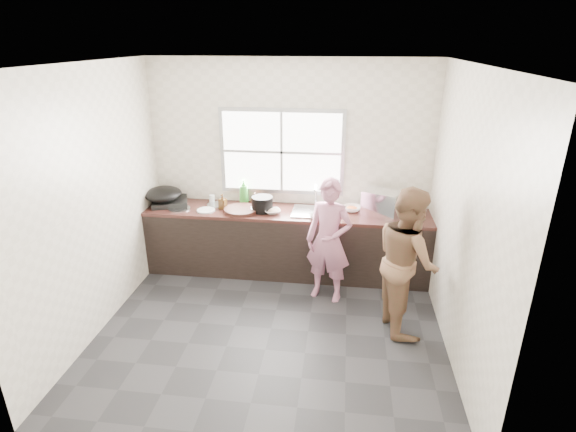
# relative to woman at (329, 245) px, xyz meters

# --- Properties ---
(floor) EXTENTS (3.60, 3.20, 0.01)m
(floor) POSITION_rel_woman_xyz_m (-0.56, -0.73, -0.69)
(floor) COLOR #262628
(floor) RESTS_ON ground
(ceiling) EXTENTS (3.60, 3.20, 0.01)m
(ceiling) POSITION_rel_woman_xyz_m (-0.56, -0.73, 2.02)
(ceiling) COLOR silver
(ceiling) RESTS_ON wall_back
(wall_back) EXTENTS (3.60, 0.01, 2.70)m
(wall_back) POSITION_rel_woman_xyz_m (-0.56, 0.88, 0.66)
(wall_back) COLOR beige
(wall_back) RESTS_ON ground
(wall_left) EXTENTS (0.01, 3.20, 2.70)m
(wall_left) POSITION_rel_woman_xyz_m (-2.37, -0.73, 0.66)
(wall_left) COLOR beige
(wall_left) RESTS_ON ground
(wall_right) EXTENTS (0.01, 3.20, 2.70)m
(wall_right) POSITION_rel_woman_xyz_m (1.24, -0.73, 0.66)
(wall_right) COLOR beige
(wall_right) RESTS_ON ground
(wall_front) EXTENTS (3.60, 0.01, 2.70)m
(wall_front) POSITION_rel_woman_xyz_m (-0.56, -2.33, 0.66)
(wall_front) COLOR beige
(wall_front) RESTS_ON ground
(cabinet) EXTENTS (3.60, 0.62, 0.82)m
(cabinet) POSITION_rel_woman_xyz_m (-0.56, 0.56, -0.28)
(cabinet) COLOR black
(cabinet) RESTS_ON floor
(countertop) EXTENTS (3.60, 0.64, 0.04)m
(countertop) POSITION_rel_woman_xyz_m (-0.56, 0.56, 0.15)
(countertop) COLOR #351A15
(countertop) RESTS_ON cabinet
(sink) EXTENTS (0.55, 0.45, 0.02)m
(sink) POSITION_rel_woman_xyz_m (-0.21, 0.56, 0.18)
(sink) COLOR silver
(sink) RESTS_ON countertop
(faucet) EXTENTS (0.02, 0.02, 0.30)m
(faucet) POSITION_rel_woman_xyz_m (-0.21, 0.76, 0.32)
(faucet) COLOR silver
(faucet) RESTS_ON countertop
(window_frame) EXTENTS (1.60, 0.05, 1.10)m
(window_frame) POSITION_rel_woman_xyz_m (-0.66, 0.86, 0.86)
(window_frame) COLOR #9EA0A5
(window_frame) RESTS_ON wall_back
(window_glazing) EXTENTS (1.50, 0.01, 1.00)m
(window_glazing) POSITION_rel_woman_xyz_m (-0.66, 0.84, 0.86)
(window_glazing) COLOR white
(window_glazing) RESTS_ON window_frame
(woman) EXTENTS (0.57, 0.46, 1.38)m
(woman) POSITION_rel_woman_xyz_m (0.00, 0.00, 0.00)
(woman) COLOR #B56D89
(woman) RESTS_ON floor
(person_side) EXTENTS (0.75, 0.88, 1.56)m
(person_side) POSITION_rel_woman_xyz_m (0.82, -0.47, 0.09)
(person_side) COLOR brown
(person_side) RESTS_ON floor
(cutting_board) EXTENTS (0.49, 0.49, 0.04)m
(cutting_board) POSITION_rel_woman_xyz_m (-1.13, 0.47, 0.19)
(cutting_board) COLOR black
(cutting_board) RESTS_ON countertop
(cleaver) EXTENTS (0.23, 0.16, 0.01)m
(cleaver) POSITION_rel_woman_xyz_m (-0.90, 0.51, 0.22)
(cleaver) COLOR #BABCC1
(cleaver) RESTS_ON cutting_board
(bowl_mince) EXTENTS (0.26, 0.26, 0.05)m
(bowl_mince) POSITION_rel_woman_xyz_m (-0.73, 0.46, 0.20)
(bowl_mince) COLOR silver
(bowl_mince) RESTS_ON countertop
(bowl_crabs) EXTENTS (0.21, 0.21, 0.06)m
(bowl_crabs) POSITION_rel_woman_xyz_m (0.26, 0.66, 0.20)
(bowl_crabs) COLOR white
(bowl_crabs) RESTS_ON countertop
(bowl_held) EXTENTS (0.24, 0.24, 0.06)m
(bowl_held) POSITION_rel_woman_xyz_m (-0.17, 0.36, 0.20)
(bowl_held) COLOR silver
(bowl_held) RESTS_ON countertop
(black_pot) EXTENTS (0.32, 0.32, 0.19)m
(black_pot) POSITION_rel_woman_xyz_m (-0.87, 0.52, 0.27)
(black_pot) COLOR black
(black_pot) RESTS_ON countertop
(plate_food) EXTENTS (0.30, 0.30, 0.02)m
(plate_food) POSITION_rel_woman_xyz_m (-1.58, 0.43, 0.18)
(plate_food) COLOR silver
(plate_food) RESTS_ON countertop
(bottle_green) EXTENTS (0.13, 0.13, 0.33)m
(bottle_green) POSITION_rel_woman_xyz_m (-1.16, 0.79, 0.34)
(bottle_green) COLOR green
(bottle_green) RESTS_ON countertop
(bottle_brown_tall) EXTENTS (0.09, 0.09, 0.17)m
(bottle_brown_tall) POSITION_rel_woman_xyz_m (-1.39, 0.55, 0.26)
(bottle_brown_tall) COLOR #3C260F
(bottle_brown_tall) RESTS_ON countertop
(bottle_brown_short) EXTENTS (0.13, 0.13, 0.15)m
(bottle_brown_short) POSITION_rel_woman_xyz_m (-1.00, 0.74, 0.25)
(bottle_brown_short) COLOR #482212
(bottle_brown_short) RESTS_ON countertop
(glass_jar) EXTENTS (0.09, 0.09, 0.10)m
(glass_jar) POSITION_rel_woman_xyz_m (-1.59, 0.76, 0.22)
(glass_jar) COLOR silver
(glass_jar) RESTS_ON countertop
(burner) EXTENTS (0.57, 0.57, 0.07)m
(burner) POSITION_rel_woman_xyz_m (-2.13, 0.63, 0.21)
(burner) COLOR black
(burner) RESTS_ON countertop
(wok) EXTENTS (0.55, 0.55, 0.18)m
(wok) POSITION_rel_woman_xyz_m (-2.19, 0.58, 0.32)
(wok) COLOR black
(wok) RESTS_ON burner
(dish_rack) EXTENTS (0.51, 0.44, 0.32)m
(dish_rack) POSITION_rel_woman_xyz_m (0.61, 0.56, 0.33)
(dish_rack) COLOR silver
(dish_rack) RESTS_ON countertop
(pot_lid_left) EXTENTS (0.31, 0.31, 0.01)m
(pot_lid_left) POSITION_rel_woman_xyz_m (-1.94, 0.45, 0.18)
(pot_lid_left) COLOR #B8BBC0
(pot_lid_left) RESTS_ON countertop
(pot_lid_right) EXTENTS (0.32, 0.32, 0.01)m
(pot_lid_right) POSITION_rel_woman_xyz_m (-1.50, 0.67, 0.18)
(pot_lid_right) COLOR #BABBC1
(pot_lid_right) RESTS_ON countertop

